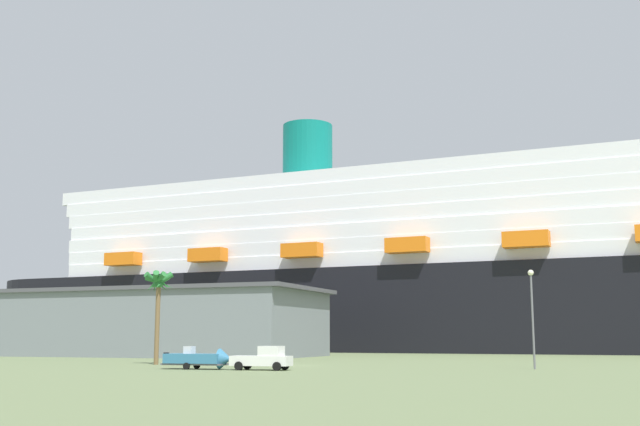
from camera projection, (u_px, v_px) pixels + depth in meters
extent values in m
plane|color=#66754C|center=(367.00, 358.00, 110.42)|extent=(600.00, 600.00, 0.00)
cube|color=black|center=(432.00, 311.00, 158.28)|extent=(189.80, 50.79, 16.54)
cylinder|color=black|center=(71.00, 316.00, 195.64)|extent=(34.27, 34.27, 16.54)
cube|color=white|center=(431.00, 263.00, 159.81)|extent=(167.15, 45.94, 2.91)
cube|color=white|center=(413.00, 250.00, 161.77)|extent=(160.26, 44.79, 2.91)
cube|color=white|center=(396.00, 237.00, 163.72)|extent=(153.33, 43.86, 2.91)
cube|color=white|center=(379.00, 225.00, 165.67)|extent=(145.42, 42.41, 2.91)
cube|color=white|center=(362.00, 212.00, 167.63)|extent=(139.85, 41.46, 2.91)
cube|color=white|center=(346.00, 200.00, 169.58)|extent=(134.35, 40.69, 2.91)
cube|color=white|center=(331.00, 189.00, 171.53)|extent=(129.96, 39.86, 2.91)
cylinder|color=#0C7266|center=(308.00, 155.00, 175.07)|extent=(12.34, 12.34, 13.53)
cube|color=orange|center=(123.00, 259.00, 171.66)|extent=(8.29, 4.03, 2.80)
cube|color=orange|center=(208.00, 255.00, 162.94)|extent=(8.29, 4.03, 2.80)
cube|color=orange|center=(302.00, 250.00, 154.22)|extent=(8.29, 4.03, 2.80)
cube|color=orange|center=(407.00, 245.00, 145.50)|extent=(8.29, 4.03, 2.80)
cube|color=orange|center=(526.00, 239.00, 136.78)|extent=(8.29, 4.03, 2.80)
cube|color=slate|center=(144.00, 325.00, 125.10)|extent=(56.88, 25.80, 9.87)
cube|color=#4C4C51|center=(145.00, 292.00, 125.92)|extent=(59.15, 26.84, 0.60)
cube|color=white|center=(261.00, 361.00, 71.54)|extent=(5.61, 2.02, 0.90)
cube|color=white|center=(271.00, 351.00, 71.38)|extent=(2.02, 1.85, 0.90)
cube|color=#26333F|center=(278.00, 352.00, 71.16)|extent=(0.11, 1.68, 0.63)
cylinder|color=black|center=(285.00, 366.00, 71.82)|extent=(0.80, 0.28, 0.80)
cylinder|color=black|center=(277.00, 366.00, 69.94)|extent=(0.80, 0.28, 0.80)
cylinder|color=black|center=(247.00, 365.00, 72.96)|extent=(0.80, 0.28, 0.80)
cylinder|color=black|center=(239.00, 366.00, 71.08)|extent=(0.80, 0.28, 0.80)
cube|color=#595960|center=(194.00, 364.00, 73.56)|extent=(6.24, 1.94, 0.16)
cube|color=#595960|center=(230.00, 365.00, 72.44)|extent=(2.04, 0.13, 0.10)
cylinder|color=black|center=(197.00, 365.00, 74.62)|extent=(0.64, 0.22, 0.64)
cylinder|color=black|center=(186.00, 366.00, 72.63)|extent=(0.64, 0.22, 0.64)
cube|color=teal|center=(195.00, 358.00, 73.64)|extent=(5.68, 2.15, 0.90)
cone|color=teal|center=(226.00, 359.00, 72.66)|extent=(1.21, 1.92, 1.91)
cube|color=silver|center=(189.00, 350.00, 73.94)|extent=(0.80, 1.00, 0.70)
cube|color=black|center=(166.00, 358.00, 74.57)|extent=(0.36, 0.50, 1.10)
cylinder|color=brown|center=(157.00, 324.00, 86.30)|extent=(0.52, 0.52, 8.98)
cone|color=#287233|center=(162.00, 282.00, 86.93)|extent=(0.91, 3.30, 2.06)
cone|color=#287233|center=(162.00, 282.00, 87.30)|extent=(3.21, 2.18, 2.04)
cone|color=#287233|center=(160.00, 283.00, 87.42)|extent=(3.38, 1.56, 1.86)
cone|color=#287233|center=(157.00, 283.00, 87.31)|extent=(2.17, 3.11, 2.31)
cone|color=#287233|center=(155.00, 282.00, 86.92)|extent=(2.28, 2.92, 2.54)
cone|color=#287233|center=(156.00, 282.00, 86.72)|extent=(3.21, 1.81, 2.30)
cone|color=#287233|center=(160.00, 282.00, 86.67)|extent=(2.76, 2.64, 2.42)
sphere|color=#287233|center=(159.00, 283.00, 87.01)|extent=(1.10, 1.10, 1.10)
cylinder|color=slate|center=(533.00, 322.00, 74.09)|extent=(0.20, 0.20, 8.91)
sphere|color=#F9F2CC|center=(531.00, 273.00, 74.83)|extent=(0.56, 0.56, 0.56)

